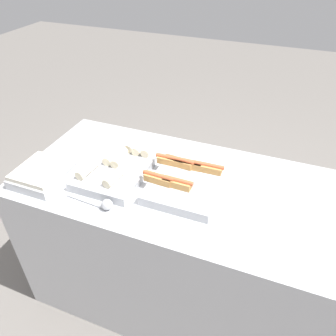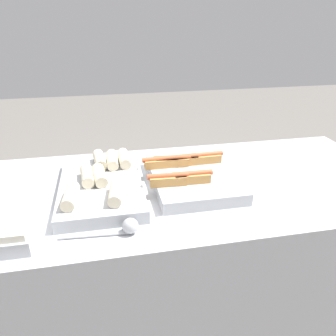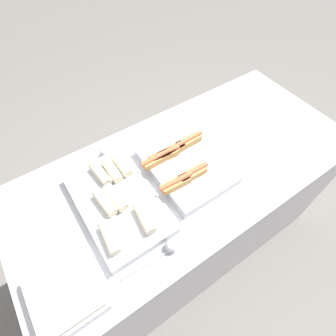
# 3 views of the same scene
# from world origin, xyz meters

# --- Properties ---
(ground_plane) EXTENTS (12.00, 12.00, 0.00)m
(ground_plane) POSITION_xyz_m (0.00, 0.00, 0.00)
(ground_plane) COLOR slate
(counter) EXTENTS (1.80, 0.82, 0.93)m
(counter) POSITION_xyz_m (0.00, 0.00, 0.47)
(counter) COLOR #B7BABF
(counter) RESTS_ON ground_plane
(tray_hotdogs) EXTENTS (0.37, 0.45, 0.10)m
(tray_hotdogs) POSITION_xyz_m (-0.02, 0.01, 0.97)
(tray_hotdogs) COLOR #B7BABF
(tray_hotdogs) RESTS_ON counter
(tray_wraps) EXTENTS (0.32, 0.53, 0.10)m
(tray_wraps) POSITION_xyz_m (-0.39, 0.00, 0.97)
(tray_wraps) COLOR #B7BABF
(tray_wraps) RESTS_ON counter
(tray_side_front) EXTENTS (0.24, 0.27, 0.07)m
(tray_side_front) POSITION_xyz_m (-0.73, -0.23, 0.97)
(tray_side_front) COLOR #B7BABF
(tray_side_front) RESTS_ON counter
(serving_spoon_near) EXTENTS (0.26, 0.05, 0.05)m
(serving_spoon_near) POSITION_xyz_m (-0.32, -0.30, 0.95)
(serving_spoon_near) COLOR #B2B5BA
(serving_spoon_near) RESTS_ON counter
(serving_spoon_far) EXTENTS (0.25, 0.05, 0.05)m
(serving_spoon_far) POSITION_xyz_m (-0.33, 0.30, 0.95)
(serving_spoon_far) COLOR #B2B5BA
(serving_spoon_far) RESTS_ON counter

